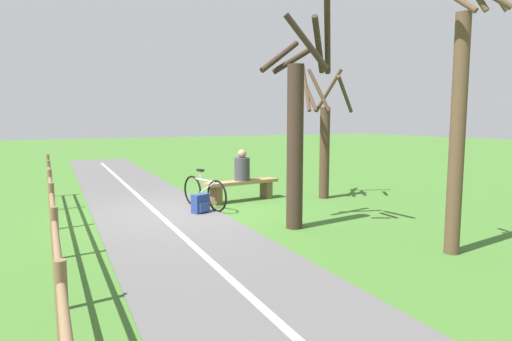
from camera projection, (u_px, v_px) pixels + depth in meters
ground_plane at (185, 212)px, 9.47m from camera, size 80.00×80.00×0.00m
paved_path at (226, 276)px, 5.58m from camera, size 4.57×36.09×0.02m
path_centre_line at (226, 275)px, 5.58m from camera, size 1.90×31.96×0.00m
bench at (242, 187)px, 10.77m from camera, size 1.96×0.58×0.50m
person_seated at (242, 167)px, 10.72m from camera, size 0.41×0.41×0.76m
bicycle at (204, 192)px, 9.83m from camera, size 0.41×1.64×0.88m
backpack at (201, 204)px, 9.33m from camera, size 0.41×0.34×0.42m
fence_roadside at (59, 279)px, 3.68m from camera, size 0.73×17.07×1.10m
tree_far_right at (297, 129)px, 7.88m from camera, size 1.37×1.39×4.06m
tree_near_bench at (458, 114)px, 6.27m from camera, size 0.88×1.09×4.72m
tree_far_left at (324, 137)px, 10.99m from camera, size 1.45×1.45×3.43m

